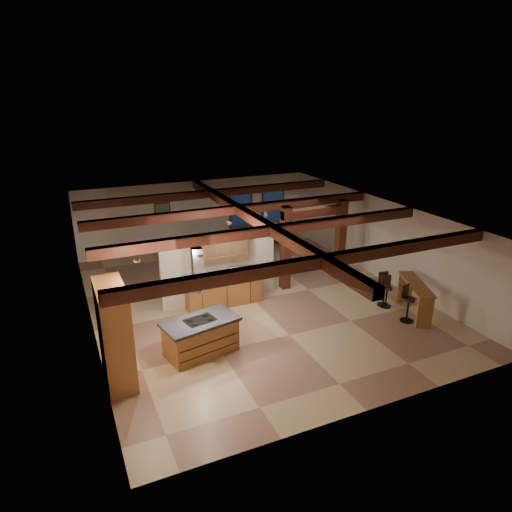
{
  "coord_description": "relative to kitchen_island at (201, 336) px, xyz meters",
  "views": [
    {
      "loc": [
        -5.49,
        -12.38,
        6.51
      ],
      "look_at": [
        0.3,
        0.5,
        1.33
      ],
      "focal_mm": 32.0,
      "sensor_mm": 36.0,
      "label": 1
    }
  ],
  "objects": [
    {
      "name": "bar_stool_a",
      "position": [
        6.1,
        -0.83,
        0.09
      ],
      "size": [
        0.4,
        0.42,
        1.12
      ],
      "color": "black",
      "rests_on": "ground"
    },
    {
      "name": "bar_stool_b",
      "position": [
        6.17,
        0.31,
        0.07
      ],
      "size": [
        0.39,
        0.4,
        1.09
      ],
      "color": "black",
      "rests_on": "ground"
    },
    {
      "name": "partition_wall",
      "position": [
        1.53,
        2.81,
        0.62
      ],
      "size": [
        3.8,
        0.18,
        2.2
      ],
      "primitive_type": "cube",
      "color": "beige",
      "rests_on": "ground"
    },
    {
      "name": "recessed_cans",
      "position": [
        0.0,
        0.37,
        2.39
      ],
      "size": [
        3.16,
        2.46,
        0.03
      ],
      "color": "silver",
      "rests_on": "room_walls"
    },
    {
      "name": "back_windows",
      "position": [
        5.33,
        8.24,
        1.02
      ],
      "size": [
        2.7,
        0.07,
        1.7
      ],
      "color": "#391D0E",
      "rests_on": "room_walls"
    },
    {
      "name": "microwave",
      "position": [
        1.97,
        2.42,
        0.58
      ],
      "size": [
        0.47,
        0.34,
        0.25
      ],
      "primitive_type": "imported",
      "rotation": [
        0.0,
        0.0,
        3.05
      ],
      "color": "#ACACB1",
      "rests_on": "back_counter"
    },
    {
      "name": "dining_chairs",
      "position": [
        2.88,
        5.43,
        0.19
      ],
      "size": [
        2.02,
        2.02,
        1.31
      ],
      "color": "#391D0E",
      "rests_on": "ground"
    },
    {
      "name": "room_walls",
      "position": [
        2.53,
        2.31,
        1.3
      ],
      "size": [
        12.0,
        12.0,
        12.0
      ],
      "color": "beige",
      "rests_on": "ground"
    },
    {
      "name": "dining_table",
      "position": [
        2.88,
        5.43,
        -0.18
      ],
      "size": [
        1.79,
        1.1,
        0.6
      ],
      "primitive_type": "imported",
      "rotation": [
        0.0,
        0.0,
        -0.09
      ],
      "color": "#381E0E",
      "rests_on": "ground"
    },
    {
      "name": "bar_counter",
      "position": [
        6.6,
        -0.58,
        0.21
      ],
      "size": [
        1.23,
        1.99,
        1.03
      ],
      "color": "olive",
      "rests_on": "ground"
    },
    {
      "name": "side_table",
      "position": [
        6.15,
        7.26,
        -0.18
      ],
      "size": [
        0.64,
        0.64,
        0.61
      ],
      "primitive_type": "cube",
      "rotation": [
        0.0,
        0.0,
        0.37
      ],
      "color": "#391D0E",
      "rests_on": "ground"
    },
    {
      "name": "framed_art",
      "position": [
        1.03,
        8.24,
        1.22
      ],
      "size": [
        0.65,
        0.05,
        0.85
      ],
      "color": "#391D0E",
      "rests_on": "room_walls"
    },
    {
      "name": "upper_display_cabinet",
      "position": [
        1.53,
        2.62,
        1.37
      ],
      "size": [
        1.8,
        0.36,
        0.95
      ],
      "color": "olive",
      "rests_on": "partition_wall"
    },
    {
      "name": "pantry_cabinet",
      "position": [
        -2.13,
        -0.29,
        0.72
      ],
      "size": [
        0.67,
        1.6,
        2.4
      ],
      "color": "olive",
      "rests_on": "ground"
    },
    {
      "name": "sofa",
      "position": [
        5.39,
        7.81,
        -0.18
      ],
      "size": [
        2.23,
        1.36,
        0.61
      ],
      "primitive_type": "imported",
      "rotation": [
        0.0,
        0.0,
        3.42
      ],
      "color": "black",
      "rests_on": "ground"
    },
    {
      "name": "table_lamp",
      "position": [
        6.15,
        7.26,
        0.37
      ],
      "size": [
        0.29,
        0.29,
        0.34
      ],
      "color": "black",
      "rests_on": "side_table"
    },
    {
      "name": "ceiling_beams",
      "position": [
        2.53,
        2.31,
        2.28
      ],
      "size": [
        10.0,
        12.0,
        0.28
      ],
      "color": "#391D0E",
      "rests_on": "room_walls"
    },
    {
      "name": "ground",
      "position": [
        2.53,
        2.31,
        -0.48
      ],
      "size": [
        12.0,
        12.0,
        0.0
      ],
      "primitive_type": "plane",
      "color": "#CAB186",
      "rests_on": "ground"
    },
    {
      "name": "kitchen_island",
      "position": [
        0.0,
        0.0,
        0.0
      ],
      "size": [
        2.1,
        1.4,
        0.96
      ],
      "color": "olive",
      "rests_on": "ground"
    },
    {
      "name": "range_hood",
      "position": [
        0.0,
        0.0,
        1.3
      ],
      "size": [
        1.1,
        1.1,
        1.4
      ],
      "color": "silver",
      "rests_on": "room_walls"
    },
    {
      "name": "back_counter",
      "position": [
        1.53,
        2.42,
        -0.01
      ],
      "size": [
        2.5,
        0.66,
        0.94
      ],
      "color": "olive",
      "rests_on": "ground"
    },
    {
      "name": "timber_posts",
      "position": [
        5.03,
        2.81,
        1.28
      ],
      "size": [
        2.5,
        0.3,
        2.9
      ],
      "color": "#391D0E",
      "rests_on": "ground"
    },
    {
      "name": "bar_stool_c",
      "position": [
        6.18,
        0.2,
        0.04
      ],
      "size": [
        0.38,
        0.39,
        1.03
      ],
      "color": "black",
      "rests_on": "ground"
    }
  ]
}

